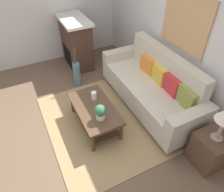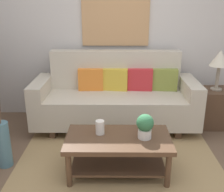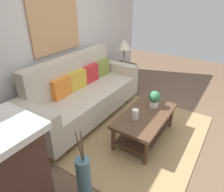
% 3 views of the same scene
% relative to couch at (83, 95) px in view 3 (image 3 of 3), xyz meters
% --- Properties ---
extents(ground_plane, '(9.23, 9.23, 0.00)m').
position_rel_couch_xyz_m(ground_plane, '(0.03, -1.44, -0.43)').
color(ground_plane, brown).
extents(wall_back, '(5.23, 0.10, 2.70)m').
position_rel_couch_xyz_m(wall_back, '(0.03, 0.54, 0.92)').
color(wall_back, silver).
rests_on(wall_back, ground_plane).
extents(area_rug, '(2.32, 2.09, 0.01)m').
position_rel_couch_xyz_m(area_rug, '(0.03, -0.94, -0.43)').
color(area_rug, '#A38456').
rests_on(area_rug, ground_plane).
extents(couch, '(2.30, 0.84, 1.08)m').
position_rel_couch_xyz_m(couch, '(0.00, 0.00, 0.00)').
color(couch, beige).
rests_on(couch, ground_plane).
extents(throw_pillow_orange, '(0.36, 0.13, 0.32)m').
position_rel_couch_xyz_m(throw_pillow_orange, '(-0.36, 0.13, 0.25)').
color(throw_pillow_orange, orange).
rests_on(throw_pillow_orange, couch).
extents(throw_pillow_mustard, '(0.37, 0.17, 0.32)m').
position_rel_couch_xyz_m(throw_pillow_mustard, '(0.00, 0.13, 0.25)').
color(throw_pillow_mustard, gold).
rests_on(throw_pillow_mustard, couch).
extents(throw_pillow_crimson, '(0.37, 0.15, 0.32)m').
position_rel_couch_xyz_m(throw_pillow_crimson, '(0.36, 0.13, 0.25)').
color(throw_pillow_crimson, red).
rests_on(throw_pillow_crimson, couch).
extents(throw_pillow_olive, '(0.37, 0.15, 0.32)m').
position_rel_couch_xyz_m(throw_pillow_olive, '(0.72, 0.13, 0.25)').
color(throw_pillow_olive, olive).
rests_on(throw_pillow_olive, couch).
extents(coffee_table, '(1.10, 0.60, 0.43)m').
position_rel_couch_xyz_m(coffee_table, '(0.03, -1.17, -0.12)').
color(coffee_table, '#513826').
rests_on(coffee_table, ground_plane).
extents(tabletop_vase, '(0.09, 0.09, 0.15)m').
position_rel_couch_xyz_m(tabletop_vase, '(-0.17, -1.10, 0.07)').
color(tabletop_vase, white).
rests_on(tabletop_vase, coffee_table).
extents(potted_plant_tabletop, '(0.18, 0.18, 0.26)m').
position_rel_couch_xyz_m(potted_plant_tabletop, '(0.30, -1.18, 0.14)').
color(potted_plant_tabletop, white).
rests_on(potted_plant_tabletop, coffee_table).
extents(side_table, '(0.44, 0.44, 0.56)m').
position_rel_couch_xyz_m(side_table, '(1.45, 0.03, -0.15)').
color(side_table, '#513826').
rests_on(side_table, ground_plane).
extents(table_lamp, '(0.28, 0.28, 0.57)m').
position_rel_couch_xyz_m(table_lamp, '(1.45, 0.03, 0.56)').
color(table_lamp, gray).
rests_on(table_lamp, side_table).
extents(floor_vase, '(0.15, 0.15, 0.53)m').
position_rel_couch_xyz_m(floor_vase, '(-1.24, -1.05, -0.16)').
color(floor_vase, slate).
rests_on(floor_vase, ground_plane).
extents(floor_vase_branch_a, '(0.03, 0.04, 0.36)m').
position_rel_couch_xyz_m(floor_vase_branch_a, '(-1.22, -1.05, 0.28)').
color(floor_vase_branch_a, brown).
rests_on(floor_vase_branch_a, floor_vase).
extents(floor_vase_branch_b, '(0.03, 0.05, 0.36)m').
position_rel_couch_xyz_m(floor_vase_branch_b, '(-1.25, -1.03, 0.28)').
color(floor_vase_branch_b, brown).
rests_on(floor_vase_branch_b, floor_vase).
extents(floor_vase_branch_c, '(0.03, 0.03, 0.36)m').
position_rel_couch_xyz_m(floor_vase_branch_c, '(-1.25, -1.07, 0.28)').
color(floor_vase_branch_c, brown).
rests_on(floor_vase_branch_c, floor_vase).
extents(framed_painting, '(1.00, 0.03, 0.88)m').
position_rel_couch_xyz_m(framed_painting, '(-0.00, 0.47, 1.13)').
color(framed_painting, tan).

